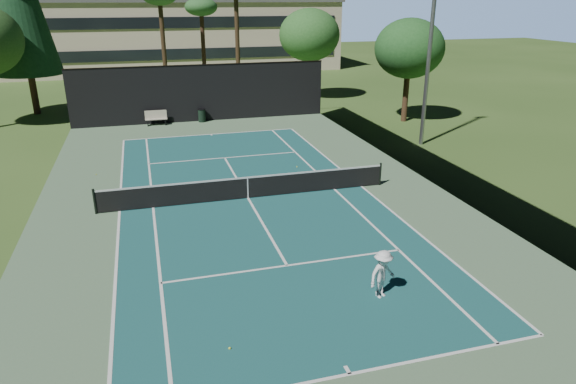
% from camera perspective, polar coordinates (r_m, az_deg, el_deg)
% --- Properties ---
extents(ground, '(160.00, 160.00, 0.00)m').
position_cam_1_polar(ground, '(22.93, -4.46, -0.72)').
color(ground, '#375821').
rests_on(ground, ground).
extents(apron_slab, '(18.00, 32.00, 0.01)m').
position_cam_1_polar(apron_slab, '(22.93, -4.46, -0.71)').
color(apron_slab, '#567955').
rests_on(apron_slab, ground).
extents(court_surface, '(10.97, 23.77, 0.01)m').
position_cam_1_polar(court_surface, '(22.92, -4.46, -0.69)').
color(court_surface, '#1A5454').
rests_on(court_surface, ground).
extents(court_lines, '(11.07, 23.87, 0.01)m').
position_cam_1_polar(court_lines, '(22.92, -4.46, -0.68)').
color(court_lines, white).
rests_on(court_lines, ground).
extents(tennis_net, '(12.90, 0.10, 1.10)m').
position_cam_1_polar(tennis_net, '(22.73, -4.50, 0.59)').
color(tennis_net, black).
rests_on(tennis_net, ground).
extents(fence, '(18.04, 32.05, 4.03)m').
position_cam_1_polar(fence, '(22.33, -4.64, 4.14)').
color(fence, black).
rests_on(fence, ground).
extents(player, '(1.12, 0.89, 1.51)m').
position_cam_1_polar(player, '(15.54, 10.46, -8.97)').
color(player, white).
rests_on(player, ground).
extents(tennis_ball_a, '(0.07, 0.07, 0.07)m').
position_cam_1_polar(tennis_ball_a, '(13.71, -6.49, -16.87)').
color(tennis_ball_a, '#E4F036').
rests_on(tennis_ball_a, ground).
extents(tennis_ball_b, '(0.07, 0.07, 0.07)m').
position_cam_1_polar(tennis_ball_b, '(24.57, -13.99, 0.29)').
color(tennis_ball_b, '#B5D12F').
rests_on(tennis_ball_b, ground).
extents(tennis_ball_c, '(0.07, 0.07, 0.07)m').
position_cam_1_polar(tennis_ball_c, '(27.05, 1.00, 2.81)').
color(tennis_ball_c, '#C6DC32').
rests_on(tennis_ball_c, ground).
extents(tennis_ball_d, '(0.06, 0.06, 0.06)m').
position_cam_1_polar(tennis_ball_d, '(27.66, -20.54, 1.85)').
color(tennis_ball_d, '#BFD22F').
rests_on(tennis_ball_d, ground).
extents(park_bench, '(1.50, 0.45, 1.02)m').
position_cam_1_polar(park_bench, '(37.38, -14.45, 8.03)').
color(park_bench, beige).
rests_on(park_bench, ground).
extents(trash_bin, '(0.56, 0.56, 0.95)m').
position_cam_1_polar(trash_bin, '(37.71, -9.56, 8.40)').
color(trash_bin, black).
rests_on(trash_bin, ground).
extents(palm_a, '(2.80, 2.80, 9.32)m').
position_cam_1_polar(palm_a, '(44.99, -14.06, 19.96)').
color(palm_a, '#3F2D1B').
rests_on(palm_a, ground).
extents(palm_b, '(2.80, 2.80, 8.42)m').
position_cam_1_polar(palm_b, '(47.29, -9.62, 19.27)').
color(palm_b, '#41281B').
rests_on(palm_b, ground).
extents(decid_tree_a, '(5.12, 5.12, 7.62)m').
position_cam_1_polar(decid_tree_a, '(45.30, 2.40, 17.02)').
color(decid_tree_a, '#4C3320').
rests_on(decid_tree_a, ground).
extents(decid_tree_b, '(4.80, 4.80, 7.14)m').
position_cam_1_polar(decid_tree_b, '(37.74, 13.34, 15.23)').
color(decid_tree_b, '#4E3521').
rests_on(decid_tree_b, ground).
extents(campus_building, '(40.50, 12.50, 8.30)m').
position_cam_1_polar(campus_building, '(67.18, -12.90, 16.72)').
color(campus_building, beige).
rests_on(campus_building, ground).
extents(light_pole, '(0.90, 0.25, 12.22)m').
position_cam_1_polar(light_pole, '(31.45, 15.62, 16.56)').
color(light_pole, gray).
rests_on(light_pole, ground).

